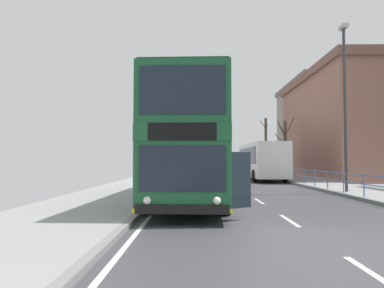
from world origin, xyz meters
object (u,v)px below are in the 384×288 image
Objects in this scene: bare_tree_far_00 at (266,145)px; background_building_00 at (327,127)px; background_bus_far_lane at (261,160)px; bare_tree_far_01 at (285,147)px; double_decker_bus_main at (191,145)px; background_building_01 at (372,125)px; street_lamp_far_side at (345,95)px.

background_building_00 is at bearing 46.23° from bare_tree_far_00.
background_bus_far_lane is 0.59× the size of background_building_00.
background_bus_far_lane is 1.81× the size of bare_tree_far_01.
double_decker_bus_main is 0.65× the size of background_building_01.
bare_tree_far_00 is (2.67, 11.76, 1.84)m from background_bus_far_lane.
double_decker_bus_main reaches higher than background_bus_far_lane.
background_bus_far_lane is at bearing -102.81° from bare_tree_far_00.
bare_tree_far_01 is 8.29m from background_building_01.
street_lamp_far_side is 39.03m from background_building_00.
bare_tree_far_00 is at bearing -133.77° from background_building_00.
background_building_00 is (11.12, 19.22, 3.71)m from bare_tree_far_01.
bare_tree_far_01 is at bearing 66.83° from double_decker_bus_main.
double_decker_bus_main is at bearing -113.17° from bare_tree_far_01.
street_lamp_far_side is at bearing 22.95° from double_decker_bus_main.
background_building_01 is at bearing -8.13° from bare_tree_far_01.
background_building_01 reaches higher than bare_tree_far_00.
street_lamp_far_side reaches higher than bare_tree_far_00.
background_building_01 is (9.34, 16.56, 0.09)m from street_lamp_far_side.
background_bus_far_lane is at bearing -124.23° from bare_tree_far_01.
street_lamp_far_side is (1.81, -13.03, 3.24)m from background_bus_far_lane.
bare_tree_far_01 is at bearing 85.57° from street_lamp_far_side.
background_building_00 is (12.49, 36.93, 1.82)m from street_lamp_far_side.
background_building_00 reaches higher than background_building_01.
bare_tree_far_01 is at bearing 55.77° from background_bus_far_lane.
background_building_01 reaches higher than bare_tree_far_01.
bare_tree_far_00 is at bearing 77.19° from background_bus_far_lane.
street_lamp_far_side is 24.84m from bare_tree_far_00.
double_decker_bus_main is 29.27m from bare_tree_far_00.
bare_tree_far_01 is (0.51, -7.08, -0.49)m from bare_tree_far_00.
background_bus_far_lane is at bearing 70.44° from double_decker_bus_main.
background_bus_far_lane is 1.23× the size of street_lamp_far_side.
background_building_01 is (7.97, -1.14, 1.98)m from bare_tree_far_01.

